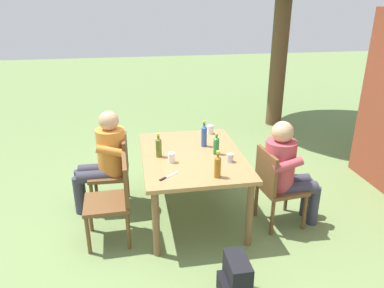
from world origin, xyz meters
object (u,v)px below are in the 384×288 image
bottle_amber (218,166)px  backpack_by_far_side (236,280)px  person_in_plaid_shirt (105,156)px  table_knife (168,177)px  backpack_by_near_side (206,154)px  cup_steel (230,158)px  chair_near_right (114,197)px  person_in_white_shirt (286,168)px  bottle_olive (159,147)px  dining_table (192,162)px  chair_near_left (116,168)px  bottle_blue (204,135)px  chair_far_right (275,184)px  cup_white (172,158)px  cup_glass (210,129)px  bottle_green (216,145)px

bottle_amber → backpack_by_far_side: (0.76, -0.01, -0.67)m
person_in_plaid_shirt → table_knife: person_in_plaid_shirt is taller
person_in_plaid_shirt → table_knife: size_ratio=5.93×
backpack_by_near_side → cup_steel: bearing=-2.0°
chair_near_right → person_in_white_shirt: bearing=89.9°
chair_near_right → bottle_olive: bearing=124.0°
dining_table → backpack_by_far_side: dining_table is taller
chair_near_left → cup_steel: bearing=63.9°
chair_near_left → person_in_plaid_shirt: size_ratio=0.74×
bottle_blue → bottle_olive: bearing=-68.1°
backpack_by_far_side → chair_far_right: bearing=144.3°
bottle_olive → cup_steel: size_ratio=3.00×
chair_near_right → bottle_amber: (0.24, 0.98, 0.37)m
chair_near_right → cup_white: (-0.16, 0.59, 0.31)m
bottle_olive → backpack_by_far_side: bottle_olive is taller
person_in_white_shirt → bottle_blue: person_in_white_shirt is taller
person_in_plaid_shirt → bottle_olive: person_in_plaid_shirt is taller
chair_near_right → cup_steel: bearing=93.5°
dining_table → bottle_amber: 0.62m
bottle_olive → backpack_by_near_side: bearing=146.8°
dining_table → backpack_by_far_side: size_ratio=3.72×
bottle_blue → backpack_by_near_side: bearing=166.5°
cup_glass → table_knife: cup_glass is taller
person_in_white_shirt → table_knife: (0.16, -1.27, 0.09)m
cup_white → bottle_green: bearing=104.8°
dining_table → chair_near_left: chair_near_left is taller
chair_far_right → bottle_olive: 1.29m
cup_steel → table_knife: (0.24, -0.67, -0.04)m
bottle_green → bottle_olive: 0.62m
bottle_blue → bottle_olive: 0.57m
chair_near_right → cup_white: chair_near_right is taller
chair_near_left → backpack_by_near_side: (-0.83, 1.24, -0.27)m
bottle_blue → backpack_by_near_side: bottle_blue is taller
cup_glass → backpack_by_far_side: 2.03m
bottle_olive → cup_glass: size_ratio=2.46×
person_in_white_shirt → cup_white: 1.21m
bottle_blue → cup_glass: bottle_blue is taller
person_in_white_shirt → backpack_by_near_side: person_in_white_shirt is taller
chair_near_left → bottle_olive: (0.33, 0.48, 0.37)m
chair_far_right → bottle_amber: bearing=-71.7°
bottle_amber → bottle_blue: bearing=177.8°
bottle_amber → cup_glass: bearing=170.8°
chair_far_right → cup_glass: bearing=-151.7°
cup_glass → bottle_blue: bearing=-22.1°
cup_glass → bottle_amber: bearing=-9.2°
bottle_amber → cup_glass: bottle_amber is taller
cup_steel → cup_white: (-0.09, -0.60, 0.01)m
dining_table → cup_glass: (-0.60, 0.33, 0.14)m
person_in_plaid_shirt → bottle_olive: size_ratio=4.49×
bottle_blue → table_knife: 0.87m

